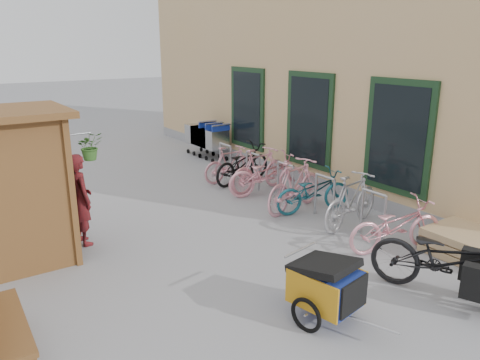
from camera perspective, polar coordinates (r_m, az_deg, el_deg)
ground at (r=7.23m, az=3.49°, el=-11.06°), size 80.00×80.00×0.00m
building at (r=14.16m, az=13.90°, el=16.57°), size 6.07×13.00×7.00m
bike_rack at (r=10.13m, az=5.55°, el=0.17°), size 0.05×5.35×0.86m
pallet_stack at (r=8.46m, az=26.14°, el=-7.03°), size 1.00×1.20×0.40m
shopping_carts at (r=14.14m, az=-4.11°, el=5.38°), size 0.62×1.71×1.11m
child_trailer at (r=6.01m, az=10.47°, el=-12.43°), size 0.90×1.45×0.83m
cargo_bike at (r=6.89m, az=24.25°, el=-9.07°), size 1.41×2.18×1.08m
person_kiosk at (r=8.33m, az=-18.86°, el=-2.27°), size 0.42×0.60×1.58m
bike_0 at (r=8.13m, az=18.47°, el=-5.26°), size 1.80×1.07×0.90m
bike_1 at (r=8.96m, az=13.43°, el=-2.41°), size 1.77×0.80×1.03m
bike_2 at (r=9.60m, az=8.91°, el=-1.35°), size 1.76×0.92×0.88m
bike_3 at (r=9.61m, az=6.70°, el=-0.62°), size 1.86×0.92×1.08m
bike_4 at (r=10.56m, az=3.30°, el=0.69°), size 1.94×1.08×0.96m
bike_5 at (r=10.84m, az=2.36°, el=1.29°), size 1.75×0.70×1.02m
bike_6 at (r=11.51m, az=0.30°, el=2.02°), size 1.91×1.01×0.95m
bike_7 at (r=11.59m, az=-1.22°, el=1.98°), size 1.50×0.45×0.90m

